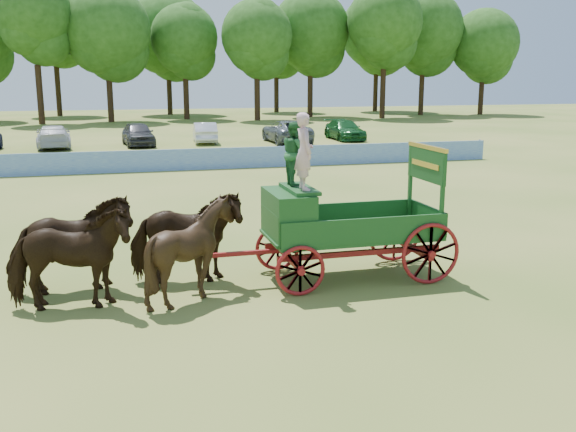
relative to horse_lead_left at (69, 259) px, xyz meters
The scene contains 9 objects.
ground 9.03m from the horse_lead_left, ahead, with size 160.00×160.00×0.00m, color olive.
horse_lead_left is the anchor object (origin of this frame).
horse_lead_right 1.10m from the horse_lead_left, 90.00° to the left, with size 1.12×2.47×2.08m, color black.
horse_wheel_left 2.40m from the horse_lead_left, ahead, with size 1.68×1.89×2.09m, color black.
horse_wheel_right 2.64m from the horse_lead_left, 24.62° to the left, with size 1.12×2.47×2.08m, color black.
farm_dray 5.43m from the horse_lead_left, ahead, with size 6.00×2.00×3.79m.
sponsor_banner 20.52m from the horse_lead_left, 67.29° to the left, with size 26.00×0.08×1.05m, color blue.
parked_cars 30.95m from the horse_lead_left, 88.53° to the left, with size 36.51×6.78×1.57m.
treeline 62.06m from the horse_lead_left, 86.01° to the left, with size 87.46×22.80×15.62m.
Camera 1 is at (-7.96, -13.66, 4.53)m, focal length 40.00 mm.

